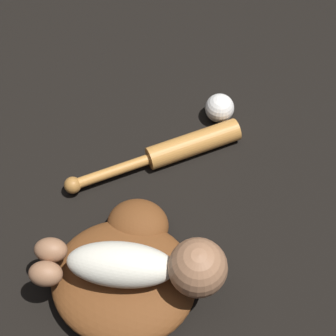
% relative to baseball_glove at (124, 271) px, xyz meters
% --- Properties ---
extents(ground_plane, '(6.00, 6.00, 0.00)m').
position_rel_baseball_glove_xyz_m(ground_plane, '(-0.01, 0.04, -0.04)').
color(ground_plane, black).
extents(baseball_glove, '(0.39, 0.39, 0.08)m').
position_rel_baseball_glove_xyz_m(baseball_glove, '(0.00, 0.00, 0.00)').
color(baseball_glove, brown).
rests_on(baseball_glove, ground).
extents(baby_figure, '(0.39, 0.20, 0.12)m').
position_rel_baseball_glove_xyz_m(baby_figure, '(0.04, -0.04, 0.09)').
color(baby_figure, silver).
rests_on(baby_figure, baseball_glove).
extents(baseball_bat, '(0.44, 0.13, 0.06)m').
position_rel_baseball_glove_xyz_m(baseball_bat, '(0.17, 0.29, -0.01)').
color(baseball_bat, '#C6843D').
rests_on(baseball_bat, ground).
extents(baseball, '(0.07, 0.07, 0.07)m').
position_rel_baseball_glove_xyz_m(baseball, '(0.31, 0.39, -0.01)').
color(baseball, white).
rests_on(baseball, ground).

